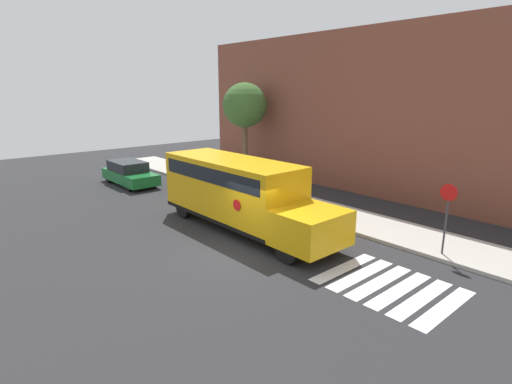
{
  "coord_description": "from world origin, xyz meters",
  "views": [
    {
      "loc": [
        11.11,
        -8.73,
        6.02
      ],
      "look_at": [
        -1.59,
        2.4,
        1.68
      ],
      "focal_mm": 28.0,
      "sensor_mm": 36.0,
      "label": 1
    }
  ],
  "objects_px": {
    "school_bus": "(239,190)",
    "tree_near_sidewalk": "(245,106)",
    "stop_sign": "(447,211)",
    "parked_car": "(129,173)"
  },
  "relations": [
    {
      "from": "school_bus",
      "to": "tree_near_sidewalk",
      "type": "height_order",
      "value": "tree_near_sidewalk"
    },
    {
      "from": "school_bus",
      "to": "tree_near_sidewalk",
      "type": "distance_m",
      "value": 11.39
    },
    {
      "from": "school_bus",
      "to": "tree_near_sidewalk",
      "type": "xyz_separation_m",
      "value": [
        -8.22,
        7.19,
        3.21
      ]
    },
    {
      "from": "school_bus",
      "to": "stop_sign",
      "type": "relative_size",
      "value": 3.37
    },
    {
      "from": "parked_car",
      "to": "tree_near_sidewalk",
      "type": "height_order",
      "value": "tree_near_sidewalk"
    },
    {
      "from": "stop_sign",
      "to": "tree_near_sidewalk",
      "type": "relative_size",
      "value": 0.43
    },
    {
      "from": "school_bus",
      "to": "stop_sign",
      "type": "bearing_deg",
      "value": 25.37
    },
    {
      "from": "school_bus",
      "to": "stop_sign",
      "type": "xyz_separation_m",
      "value": [
        7.51,
        3.56,
        0.06
      ]
    },
    {
      "from": "school_bus",
      "to": "parked_car",
      "type": "distance_m",
      "value": 11.31
    },
    {
      "from": "school_bus",
      "to": "parked_car",
      "type": "relative_size",
      "value": 1.97
    }
  ]
}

